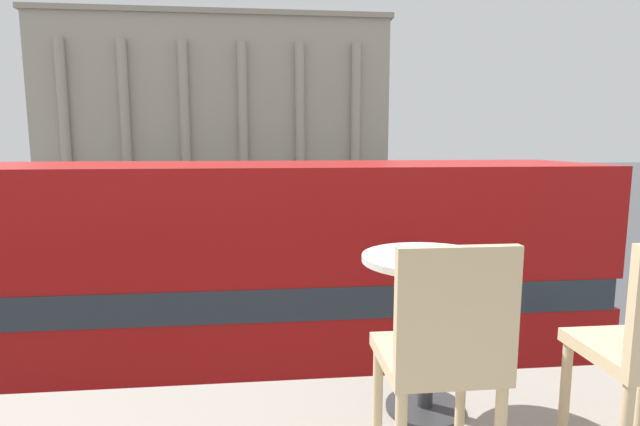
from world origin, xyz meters
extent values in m
cylinder|color=black|center=(3.74, 6.37, 0.54)|extent=(1.09, 0.22, 1.09)
cylinder|color=black|center=(3.74, 3.91, 0.54)|extent=(1.09, 0.22, 1.09)
cylinder|color=black|center=(-4.02, 6.37, 0.54)|extent=(1.09, 0.22, 1.09)
cube|color=#B71414|center=(-0.14, 5.14, 1.37)|extent=(10.56, 2.46, 1.65)
cube|color=#2D3842|center=(-0.14, 5.14, 2.42)|extent=(10.35, 2.49, 0.45)
cube|color=#B71414|center=(-0.14, 5.14, 3.44)|extent=(10.56, 2.46, 1.59)
cylinder|color=#2D2D30|center=(0.87, -0.35, 3.34)|extent=(0.36, 0.36, 0.02)
cylinder|color=#2D2D30|center=(0.87, -0.35, 3.69)|extent=(0.07, 0.07, 0.68)
cylinder|color=silver|center=(0.87, -0.35, 4.05)|extent=(0.60, 0.60, 0.03)
cylinder|color=#D1B789|center=(0.58, -0.64, 3.55)|extent=(0.04, 0.04, 0.44)
cylinder|color=#D1B789|center=(0.92, -0.64, 3.55)|extent=(0.04, 0.04, 0.44)
cube|color=#D1B789|center=(0.75, -0.81, 3.80)|extent=(0.40, 0.40, 0.05)
cube|color=#D1B789|center=(0.75, -0.99, 4.03)|extent=(0.40, 0.04, 0.42)
cylinder|color=#D1B789|center=(1.35, -0.67, 3.55)|extent=(0.04, 0.04, 0.44)
cube|color=#D1B789|center=(1.52, -0.84, 3.80)|extent=(0.40, 0.40, 0.05)
cube|color=#B2A893|center=(-4.87, 54.53, 8.25)|extent=(34.47, 14.08, 16.50)
cube|color=#A39984|center=(-4.87, 54.53, 16.75)|extent=(35.07, 14.68, 0.50)
cylinder|color=#B2A893|center=(-18.65, 47.04, 7.01)|extent=(0.90, 0.90, 14.02)
cylinder|color=#B2A893|center=(-13.14, 47.04, 7.01)|extent=(0.90, 0.90, 14.02)
cylinder|color=#B2A893|center=(-7.63, 47.04, 7.01)|extent=(0.90, 0.90, 14.02)
cylinder|color=#B2A893|center=(-2.11, 47.04, 7.01)|extent=(0.90, 0.90, 14.02)
cylinder|color=#B2A893|center=(3.40, 47.04, 7.01)|extent=(0.90, 0.90, 14.02)
cylinder|color=#B2A893|center=(8.92, 47.04, 7.01)|extent=(0.90, 0.90, 14.02)
cylinder|color=black|center=(1.91, 10.43, 1.91)|extent=(0.12, 0.12, 3.81)
cube|color=black|center=(2.09, 10.43, 3.36)|extent=(0.20, 0.24, 0.70)
sphere|color=green|center=(2.20, 10.43, 3.51)|extent=(0.14, 0.14, 0.14)
cylinder|color=black|center=(4.52, 16.83, 1.85)|extent=(0.12, 0.12, 3.69)
cube|color=black|center=(4.70, 16.83, 3.24)|extent=(0.20, 0.24, 0.70)
sphere|color=red|center=(4.81, 16.83, 3.39)|extent=(0.14, 0.14, 0.14)
cylinder|color=black|center=(-4.56, 22.31, 1.71)|extent=(0.12, 0.12, 3.43)
cube|color=black|center=(-4.38, 22.31, 2.98)|extent=(0.20, 0.24, 0.70)
sphere|color=gold|center=(-4.27, 22.31, 3.13)|extent=(0.14, 0.14, 0.14)
cylinder|color=black|center=(-2.28, 18.87, 0.30)|extent=(0.60, 0.18, 0.60)
cylinder|color=black|center=(-2.28, 17.12, 0.30)|extent=(0.60, 0.18, 0.60)
cylinder|color=black|center=(-5.08, 18.87, 0.30)|extent=(0.60, 0.18, 0.60)
cylinder|color=black|center=(-5.08, 17.12, 0.30)|extent=(0.60, 0.18, 0.60)
cube|color=silver|center=(-3.68, 17.99, 0.57)|extent=(4.20, 1.75, 0.55)
cube|color=#2D3842|center=(-3.88, 17.99, 1.10)|extent=(1.89, 1.61, 0.50)
cylinder|color=#282B33|center=(-5.08, 23.63, 0.41)|extent=(0.14, 0.14, 0.81)
cylinder|color=#282B33|center=(-4.90, 23.63, 0.41)|extent=(0.14, 0.14, 0.81)
cylinder|color=#B22323|center=(-4.99, 23.63, 1.14)|extent=(0.32, 0.32, 0.64)
sphere|color=tan|center=(-4.99, 23.63, 1.57)|extent=(0.22, 0.22, 0.22)
cylinder|color=#282B33|center=(3.05, 18.68, 0.42)|extent=(0.14, 0.14, 0.84)
cylinder|color=#282B33|center=(3.23, 18.68, 0.42)|extent=(0.14, 0.14, 0.84)
cylinder|color=#284799|center=(3.14, 18.68, 1.17)|extent=(0.32, 0.32, 0.66)
sphere|color=tan|center=(3.14, 18.68, 1.61)|extent=(0.23, 0.23, 0.23)
cylinder|color=#282B33|center=(7.42, 11.39, 0.39)|extent=(0.14, 0.14, 0.77)
cylinder|color=#282B33|center=(7.60, 11.39, 0.39)|extent=(0.14, 0.14, 0.77)
cylinder|color=silver|center=(7.51, 11.39, 1.08)|extent=(0.32, 0.32, 0.61)
sphere|color=tan|center=(7.51, 11.39, 1.49)|extent=(0.21, 0.21, 0.21)
cylinder|color=#282B33|center=(-6.15, 17.66, 0.40)|extent=(0.14, 0.14, 0.79)
cylinder|color=#282B33|center=(-5.97, 17.66, 0.40)|extent=(0.14, 0.14, 0.79)
cylinder|color=black|center=(-6.06, 17.66, 1.11)|extent=(0.32, 0.32, 0.63)
sphere|color=tan|center=(-6.06, 17.66, 1.53)|extent=(0.21, 0.21, 0.21)
camera|label=1|loc=(0.16, -2.45, 4.57)|focal=28.00mm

